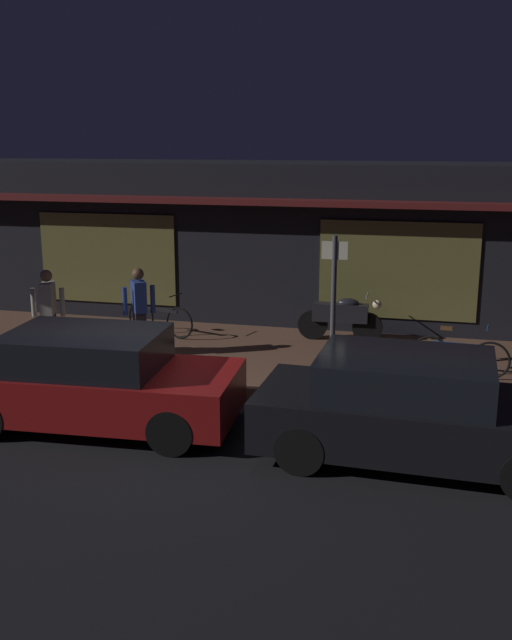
# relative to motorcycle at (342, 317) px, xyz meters

# --- Properties ---
(ground_plane) EXTENTS (60.00, 60.00, 0.00)m
(ground_plane) POSITION_rel_motorcycle_xyz_m (-2.18, -4.26, -0.65)
(ground_plane) COLOR black
(sidewalk_slab) EXTENTS (18.00, 4.00, 0.15)m
(sidewalk_slab) POSITION_rel_motorcycle_xyz_m (-2.18, -1.26, -0.57)
(sidewalk_slab) COLOR brown
(sidewalk_slab) RESTS_ON ground_plane
(storefront_building) EXTENTS (18.00, 3.30, 3.60)m
(storefront_building) POSITION_rel_motorcycle_xyz_m (-2.18, 2.13, 1.16)
(storefront_building) COLOR black
(storefront_building) RESTS_ON ground_plane
(motorcycle) EXTENTS (1.70, 0.55, 0.97)m
(motorcycle) POSITION_rel_motorcycle_xyz_m (0.00, 0.00, 0.00)
(motorcycle) COLOR black
(motorcycle) RESTS_ON sidewalk_slab
(bicycle_parked) EXTENTS (1.65, 0.42, 0.91)m
(bicycle_parked) POSITION_rel_motorcycle_xyz_m (2.24, -1.75, -0.14)
(bicycle_parked) COLOR black
(bicycle_parked) RESTS_ON sidewalk_slab
(bicycle_extra) EXTENTS (1.60, 0.59, 0.91)m
(bicycle_extra) POSITION_rel_motorcycle_xyz_m (-3.69, -0.50, -0.14)
(bicycle_extra) COLOR black
(bicycle_extra) RESTS_ON sidewalk_slab
(person_photographer) EXTENTS (0.61, 0.43, 1.67)m
(person_photographer) POSITION_rel_motorcycle_xyz_m (-5.07, -2.50, 0.38)
(person_photographer) COLOR #28232D
(person_photographer) RESTS_ON sidewalk_slab
(person_bystander) EXTENTS (0.55, 0.44, 1.67)m
(person_bystander) POSITION_rel_motorcycle_xyz_m (-3.52, -1.95, 0.38)
(person_bystander) COLOR #28232D
(person_bystander) RESTS_ON sidewalk_slab
(sign_post) EXTENTS (0.44, 0.09, 2.40)m
(sign_post) POSITION_rel_motorcycle_xyz_m (0.10, -2.13, 0.86)
(sign_post) COLOR #47474C
(sign_post) RESTS_ON sidewalk_slab
(parked_car_near) EXTENTS (4.19, 1.99, 1.42)m
(parked_car_near) POSITION_rel_motorcycle_xyz_m (-3.00, -4.94, 0.06)
(parked_car_near) COLOR black
(parked_car_near) RESTS_ON ground_plane
(parked_car_far) EXTENTS (4.16, 1.90, 1.42)m
(parked_car_far) POSITION_rel_motorcycle_xyz_m (1.54, -5.06, 0.06)
(parked_car_far) COLOR black
(parked_car_far) RESTS_ON ground_plane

